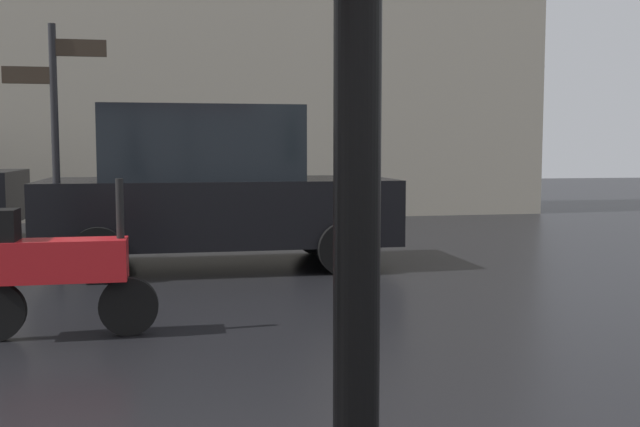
# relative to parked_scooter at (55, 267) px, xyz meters

# --- Properties ---
(parked_scooter) EXTENTS (1.45, 0.32, 1.23)m
(parked_scooter) POSITION_rel_parked_scooter_xyz_m (0.00, 0.00, 0.00)
(parked_scooter) COLOR black
(parked_scooter) RESTS_ON ground
(parked_car_right) EXTENTS (4.20, 1.94, 1.96)m
(parked_car_right) POSITION_rel_parked_scooter_xyz_m (1.38, 3.24, 0.42)
(parked_car_right) COLOR black
(parked_car_right) RESTS_ON ground
(street_signpost) EXTENTS (1.08, 0.08, 2.79)m
(street_signpost) POSITION_rel_parked_scooter_xyz_m (-0.34, 2.56, 1.14)
(street_signpost) COLOR black
(street_signpost) RESTS_ON ground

